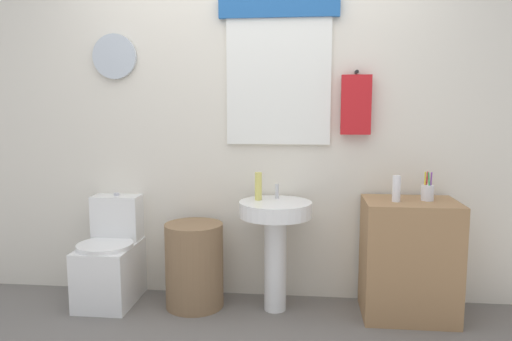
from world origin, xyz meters
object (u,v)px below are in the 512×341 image
object	(u,v)px
toilet	(111,261)
lotion_bottle	(396,189)
soap_bottle	(258,186)
pedestal_sink	(275,230)
laundry_hamper	(194,265)
toothbrush_cup	(427,192)
wooden_cabinet	(409,259)

from	to	relation	value
toilet	lotion_bottle	xyz separation A→B (m)	(1.93, -0.07, 0.57)
soap_bottle	pedestal_sink	bearing A→B (deg)	-22.62
soap_bottle	lotion_bottle	bearing A→B (deg)	-5.78
toilet	laundry_hamper	world-z (taller)	toilet
laundry_hamper	toothbrush_cup	world-z (taller)	toothbrush_cup
pedestal_sink	wooden_cabinet	xyz separation A→B (m)	(0.87, 0.00, -0.17)
toilet	pedestal_sink	size ratio (longest dim) A/B	1.01
toilet	wooden_cabinet	xyz separation A→B (m)	(2.04, -0.03, 0.10)
laundry_hamper	wooden_cabinet	world-z (taller)	wooden_cabinet
laundry_hamper	lotion_bottle	xyz separation A→B (m)	(1.33, -0.04, 0.56)
laundry_hamper	toilet	bearing A→B (deg)	177.04
toilet	pedestal_sink	world-z (taller)	toilet
lotion_bottle	toothbrush_cup	distance (m)	0.22
laundry_hamper	wooden_cabinet	size ratio (longest dim) A/B	0.75
soap_bottle	toothbrush_cup	distance (m)	1.10
wooden_cabinet	soap_bottle	xyz separation A→B (m)	(-0.99, 0.05, 0.45)
soap_bottle	toothbrush_cup	bearing A→B (deg)	-1.56
laundry_hamper	wooden_cabinet	xyz separation A→B (m)	(1.43, 0.00, 0.09)
laundry_hamper	toothbrush_cup	distance (m)	1.62
pedestal_sink	wooden_cabinet	bearing A→B (deg)	0.00
pedestal_sink	toothbrush_cup	size ratio (longest dim) A/B	4.03
pedestal_sink	soap_bottle	size ratio (longest dim) A/B	3.96
toilet	lotion_bottle	distance (m)	2.02
laundry_hamper	toothbrush_cup	bearing A→B (deg)	0.75
toothbrush_cup	pedestal_sink	bearing A→B (deg)	-178.82
toilet	toothbrush_cup	xyz separation A→B (m)	(2.14, -0.01, 0.54)
wooden_cabinet	soap_bottle	distance (m)	1.09
lotion_bottle	toothbrush_cup	world-z (taller)	toothbrush_cup
pedestal_sink	toothbrush_cup	xyz separation A→B (m)	(0.98, 0.02, 0.27)
wooden_cabinet	lotion_bottle	bearing A→B (deg)	-158.85
pedestal_sink	toothbrush_cup	world-z (taller)	toothbrush_cup
laundry_hamper	lotion_bottle	bearing A→B (deg)	-1.73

